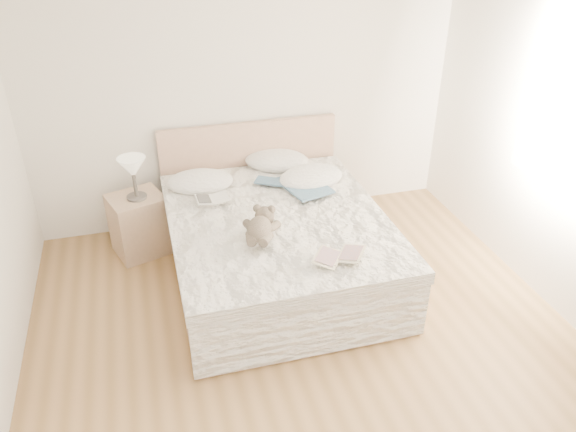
{
  "coord_description": "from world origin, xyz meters",
  "views": [
    {
      "loc": [
        -0.97,
        -2.68,
        2.88
      ],
      "look_at": [
        0.07,
        1.05,
        0.62
      ],
      "focal_mm": 35.0,
      "sensor_mm": 36.0,
      "label": 1
    }
  ],
  "objects_px": {
    "bed": "(275,241)",
    "table_lamp": "(133,170)",
    "photo_book": "(212,199)",
    "teddy_bear": "(260,237)",
    "childrens_book": "(339,256)",
    "nightstand": "(139,224)"
  },
  "relations": [
    {
      "from": "nightstand",
      "to": "bed",
      "type": "bearing_deg",
      "value": -29.89
    },
    {
      "from": "bed",
      "to": "photo_book",
      "type": "bearing_deg",
      "value": 149.4
    },
    {
      "from": "childrens_book",
      "to": "teddy_bear",
      "type": "bearing_deg",
      "value": 178.46
    },
    {
      "from": "bed",
      "to": "table_lamp",
      "type": "distance_m",
      "value": 1.35
    },
    {
      "from": "table_lamp",
      "to": "teddy_bear",
      "type": "relative_size",
      "value": 1.07
    },
    {
      "from": "photo_book",
      "to": "table_lamp",
      "type": "bearing_deg",
      "value": 148.71
    },
    {
      "from": "bed",
      "to": "table_lamp",
      "type": "xyz_separation_m",
      "value": [
        -1.08,
        0.61,
        0.53
      ]
    },
    {
      "from": "bed",
      "to": "nightstand",
      "type": "relative_size",
      "value": 3.83
    },
    {
      "from": "bed",
      "to": "table_lamp",
      "type": "height_order",
      "value": "bed"
    },
    {
      "from": "bed",
      "to": "table_lamp",
      "type": "bearing_deg",
      "value": 150.59
    },
    {
      "from": "bed",
      "to": "childrens_book",
      "type": "relative_size",
      "value": 5.98
    },
    {
      "from": "table_lamp",
      "to": "photo_book",
      "type": "distance_m",
      "value": 0.72
    },
    {
      "from": "photo_book",
      "to": "teddy_bear",
      "type": "xyz_separation_m",
      "value": [
        0.25,
        -0.71,
        0.02
      ]
    },
    {
      "from": "nightstand",
      "to": "teddy_bear",
      "type": "relative_size",
      "value": 1.58
    },
    {
      "from": "photo_book",
      "to": "teddy_bear",
      "type": "distance_m",
      "value": 0.75
    },
    {
      "from": "table_lamp",
      "to": "childrens_book",
      "type": "bearing_deg",
      "value": -46.34
    },
    {
      "from": "nightstand",
      "to": "teddy_bear",
      "type": "bearing_deg",
      "value": -50.51
    },
    {
      "from": "photo_book",
      "to": "nightstand",
      "type": "bearing_deg",
      "value": 147.83
    },
    {
      "from": "photo_book",
      "to": "childrens_book",
      "type": "distance_m",
      "value": 1.31
    },
    {
      "from": "bed",
      "to": "photo_book",
      "type": "xyz_separation_m",
      "value": [
        -0.47,
        0.28,
        0.32
      ]
    },
    {
      "from": "photo_book",
      "to": "teddy_bear",
      "type": "height_order",
      "value": "teddy_bear"
    },
    {
      "from": "photo_book",
      "to": "childrens_book",
      "type": "xyz_separation_m",
      "value": [
        0.74,
        -1.08,
        0.0
      ]
    }
  ]
}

